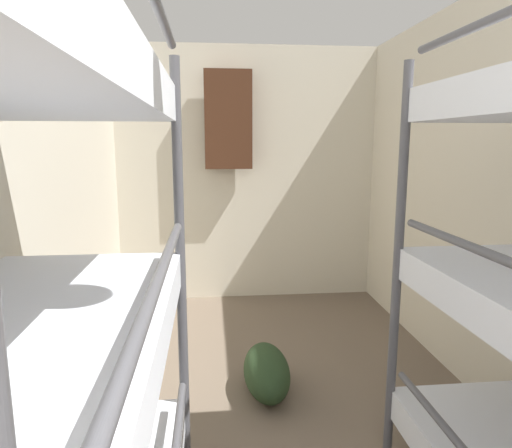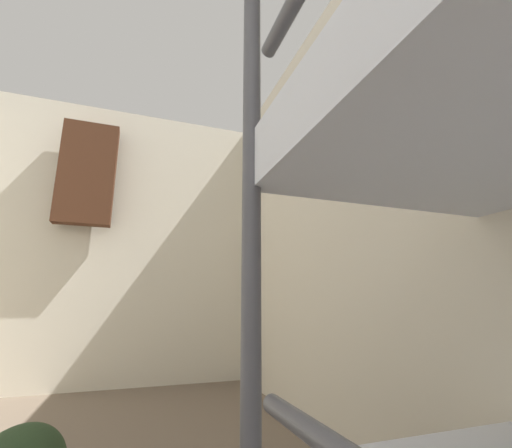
{
  "view_description": "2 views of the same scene",
  "coord_description": "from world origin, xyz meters",
  "views": [
    {
      "loc": [
        -0.37,
        0.33,
        1.55
      ],
      "look_at": [
        -0.03,
        3.63,
        0.95
      ],
      "focal_mm": 32.0,
      "sensor_mm": 36.0,
      "label": 1
    },
    {
      "loc": [
        0.26,
        1.6,
        0.65
      ],
      "look_at": [
        0.75,
        2.99,
        1.01
      ],
      "focal_mm": 24.0,
      "sensor_mm": 36.0,
      "label": 2
    }
  ],
  "objects": [
    {
      "name": "wall_right",
      "position": [
        1.28,
        2.39,
        1.23
      ],
      "size": [
        0.06,
        4.9,
        2.45
      ],
      "color": "beige",
      "rests_on": "ground_plane"
    },
    {
      "name": "hanging_coat",
      "position": [
        -0.19,
        4.66,
        1.75
      ],
      "size": [
        0.44,
        0.12,
        0.9
      ],
      "color": "#472819"
    },
    {
      "name": "wall_back",
      "position": [
        0.0,
        4.81,
        1.23
      ],
      "size": [
        2.63,
        0.06,
        2.45
      ],
      "color": "beige",
      "rests_on": "ground_plane"
    }
  ]
}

